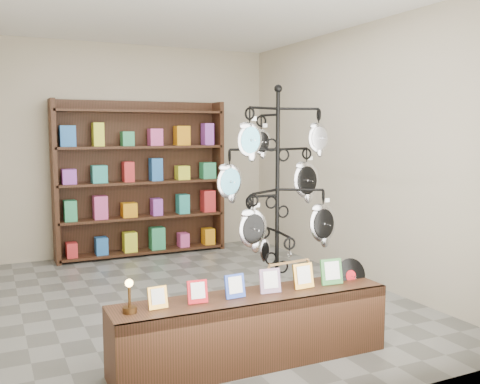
# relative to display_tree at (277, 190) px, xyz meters

# --- Properties ---
(ground) EXTENTS (5.00, 5.00, 0.00)m
(ground) POSITION_rel_display_tree_xyz_m (-0.33, 1.08, -1.26)
(ground) COLOR slate
(ground) RESTS_ON ground
(room_envelope) EXTENTS (5.00, 5.00, 5.00)m
(room_envelope) POSITION_rel_display_tree_xyz_m (-0.33, 1.08, 0.59)
(room_envelope) COLOR #B5A792
(room_envelope) RESTS_ON ground
(display_tree) EXTENTS (1.11, 0.92, 2.17)m
(display_tree) POSITION_rel_display_tree_xyz_m (0.00, 0.00, 0.00)
(display_tree) COLOR black
(display_tree) RESTS_ON ground
(front_shelf) EXTENTS (2.18, 0.48, 0.77)m
(front_shelf) POSITION_rel_display_tree_xyz_m (-0.53, -0.57, -0.99)
(front_shelf) COLOR black
(front_shelf) RESTS_ON ground
(back_shelving) EXTENTS (2.42, 0.36, 2.20)m
(back_shelving) POSITION_rel_display_tree_xyz_m (-0.33, 3.37, -0.23)
(back_shelving) COLOR black
(back_shelving) RESTS_ON ground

